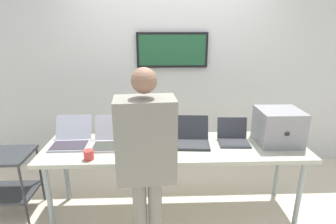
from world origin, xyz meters
TOP-DOWN VIEW (x-y plane):
  - ground at (0.00, 0.00)m, footprint 8.00×8.00m
  - back_wall at (0.00, 1.13)m, footprint 8.00×0.11m
  - workbench at (0.00, 0.00)m, footprint 2.61×0.70m
  - equipment_box at (1.05, 0.04)m, footprint 0.42×0.40m
  - laptop_station_0 at (-1.05, 0.10)m, footprint 0.37×0.40m
  - laptop_station_1 at (-0.65, 0.07)m, footprint 0.36×0.39m
  - laptop_station_2 at (-0.23, 0.08)m, footprint 0.33×0.35m
  - laptop_station_3 at (0.17, 0.06)m, footprint 0.38×0.39m
  - laptop_station_4 at (0.60, 0.08)m, footprint 0.32×0.29m
  - person at (-0.26, -0.62)m, footprint 0.47×0.61m
  - coffee_mug at (-0.80, -0.25)m, footprint 0.09×0.09m
  - storage_cart at (-1.75, 0.04)m, footprint 0.56×0.44m

SIDE VIEW (x-z plane):
  - ground at x=0.00m, z-range -0.04..0.00m
  - storage_cart at x=-1.75m, z-range 0.11..0.80m
  - workbench at x=0.00m, z-range 0.33..1.10m
  - coffee_mug at x=-0.80m, z-range 0.77..0.86m
  - laptop_station_4 at x=0.60m, z-range 0.71..0.94m
  - laptop_station_3 at x=0.17m, z-range 0.70..0.95m
  - laptop_station_0 at x=-1.05m, z-range 0.70..0.95m
  - laptop_station_1 at x=-0.65m, z-range 0.70..0.96m
  - laptop_station_2 at x=-0.23m, z-range 0.70..0.96m
  - equipment_box at x=1.05m, z-range 0.77..1.12m
  - person at x=-0.26m, z-range 0.17..1.83m
  - back_wall at x=0.00m, z-range 0.01..2.74m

